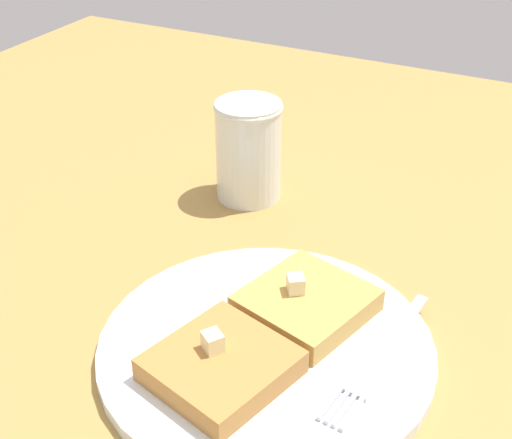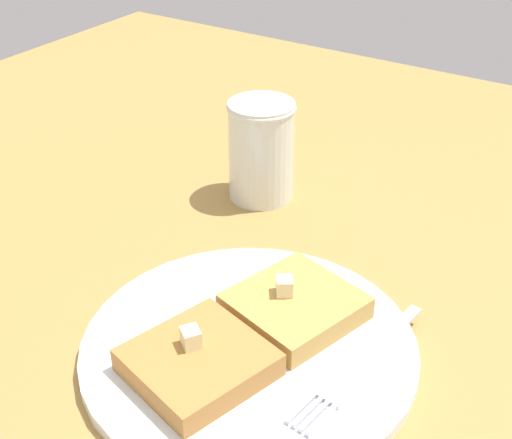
# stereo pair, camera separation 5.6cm
# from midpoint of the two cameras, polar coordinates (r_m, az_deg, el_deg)

# --- Properties ---
(table_surface) EXTENTS (1.16, 1.16, 0.02)m
(table_surface) POSITION_cam_midpoint_polar(r_m,az_deg,el_deg) (0.66, -6.70, -4.17)
(table_surface) COLOR #A47E40
(table_surface) RESTS_ON ground
(plate) EXTENTS (0.25, 0.25, 0.01)m
(plate) POSITION_cam_midpoint_polar(r_m,az_deg,el_deg) (0.55, -2.16, -10.29)
(plate) COLOR white
(plate) RESTS_ON table_surface
(toast_slice_left) EXTENTS (0.11, 0.11, 0.02)m
(toast_slice_left) POSITION_cam_midpoint_polar(r_m,az_deg,el_deg) (0.56, 1.22, -6.81)
(toast_slice_left) COLOR tan
(toast_slice_left) RESTS_ON plate
(toast_slice_middle) EXTENTS (0.11, 0.11, 0.02)m
(toast_slice_middle) POSITION_cam_midpoint_polar(r_m,az_deg,el_deg) (0.51, -5.99, -11.68)
(toast_slice_middle) COLOR #B27739
(toast_slice_middle) RESTS_ON plate
(butter_pat_primary) EXTENTS (0.02, 0.02, 0.01)m
(butter_pat_primary) POSITION_cam_midpoint_polar(r_m,az_deg,el_deg) (0.56, 0.33, -5.26)
(butter_pat_primary) COLOR beige
(butter_pat_primary) RESTS_ON toast_slice_left
(butter_pat_secondary) EXTENTS (0.02, 0.02, 0.01)m
(butter_pat_secondary) POSITION_cam_midpoint_polar(r_m,az_deg,el_deg) (0.51, -6.68, -9.78)
(butter_pat_secondary) COLOR beige
(butter_pat_secondary) RESTS_ON toast_slice_middle
(fork) EXTENTS (0.16, 0.03, 0.00)m
(fork) POSITION_cam_midpoint_polar(r_m,az_deg,el_deg) (0.53, 6.48, -11.41)
(fork) COLOR silver
(fork) RESTS_ON plate
(syrup_jar) EXTENTS (0.07, 0.07, 0.10)m
(syrup_jar) POSITION_cam_midpoint_polar(r_m,az_deg,el_deg) (0.72, -2.82, 5.32)
(syrup_jar) COLOR #4A2005
(syrup_jar) RESTS_ON table_surface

